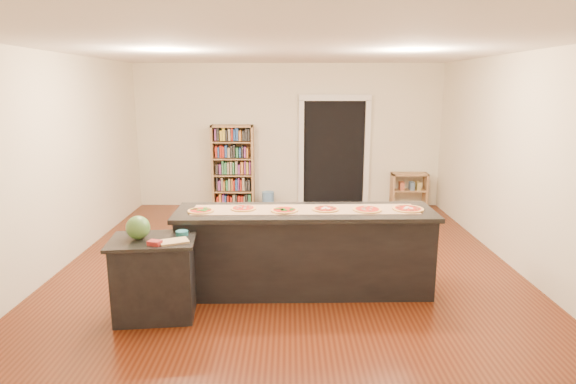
{
  "coord_description": "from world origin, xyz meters",
  "views": [
    {
      "loc": [
        0.02,
        -6.01,
        2.37
      ],
      "look_at": [
        0.0,
        0.2,
        1.0
      ],
      "focal_mm": 30.0,
      "sensor_mm": 36.0,
      "label": 1
    }
  ],
  "objects_px": {
    "kitchen_island": "(305,250)",
    "side_counter": "(155,278)",
    "bookshelf": "(233,167)",
    "watermelon": "(138,228)",
    "low_shelf": "(409,190)",
    "waste_bin": "(268,200)"
  },
  "relations": [
    {
      "from": "kitchen_island",
      "to": "side_counter",
      "type": "xyz_separation_m",
      "value": [
        -1.58,
        -0.67,
        -0.06
      ]
    },
    {
      "from": "kitchen_island",
      "to": "bookshelf",
      "type": "bearing_deg",
      "value": 106.71
    },
    {
      "from": "watermelon",
      "to": "side_counter",
      "type": "bearing_deg",
      "value": 0.61
    },
    {
      "from": "low_shelf",
      "to": "waste_bin",
      "type": "xyz_separation_m",
      "value": [
        -2.79,
        -0.11,
        -0.18
      ]
    },
    {
      "from": "side_counter",
      "to": "kitchen_island",
      "type": "bearing_deg",
      "value": 16.52
    },
    {
      "from": "kitchen_island",
      "to": "low_shelf",
      "type": "height_order",
      "value": "kitchen_island"
    },
    {
      "from": "low_shelf",
      "to": "watermelon",
      "type": "distance_m",
      "value": 6.09
    },
    {
      "from": "bookshelf",
      "to": "waste_bin",
      "type": "relative_size",
      "value": 4.8
    },
    {
      "from": "kitchen_island",
      "to": "bookshelf",
      "type": "distance_m",
      "value": 4.19
    },
    {
      "from": "kitchen_island",
      "to": "low_shelf",
      "type": "bearing_deg",
      "value": 59.91
    },
    {
      "from": "side_counter",
      "to": "waste_bin",
      "type": "xyz_separation_m",
      "value": [
        0.98,
        4.52,
        -0.26
      ]
    },
    {
      "from": "side_counter",
      "to": "bookshelf",
      "type": "xyz_separation_m",
      "value": [
        0.29,
        4.64,
        0.39
      ]
    },
    {
      "from": "bookshelf",
      "to": "low_shelf",
      "type": "xyz_separation_m",
      "value": [
        3.48,
        -0.0,
        -0.47
      ]
    },
    {
      "from": "kitchen_island",
      "to": "bookshelf",
      "type": "height_order",
      "value": "bookshelf"
    },
    {
      "from": "bookshelf",
      "to": "watermelon",
      "type": "distance_m",
      "value": 4.66
    },
    {
      "from": "kitchen_island",
      "to": "waste_bin",
      "type": "xyz_separation_m",
      "value": [
        -0.6,
        3.86,
        -0.32
      ]
    },
    {
      "from": "low_shelf",
      "to": "watermelon",
      "type": "bearing_deg",
      "value": -130.07
    },
    {
      "from": "side_counter",
      "to": "low_shelf",
      "type": "bearing_deg",
      "value": 44.56
    },
    {
      "from": "bookshelf",
      "to": "kitchen_island",
      "type": "bearing_deg",
      "value": -72.05
    },
    {
      "from": "low_shelf",
      "to": "watermelon",
      "type": "xyz_separation_m",
      "value": [
        -3.9,
        -4.64,
        0.62
      ]
    },
    {
      "from": "kitchen_island",
      "to": "waste_bin",
      "type": "bearing_deg",
      "value": 97.59
    },
    {
      "from": "side_counter",
      "to": "waste_bin",
      "type": "relative_size",
      "value": 2.52
    }
  ]
}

